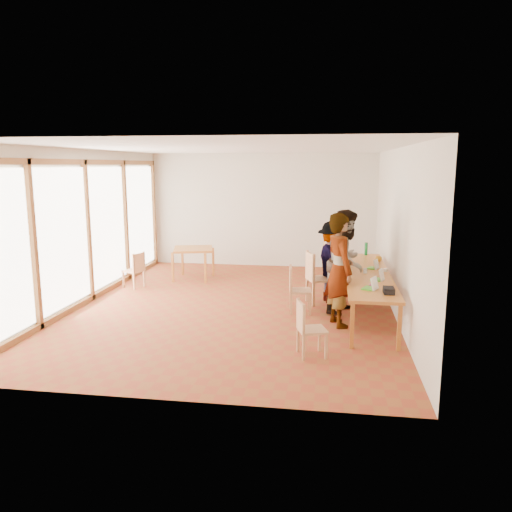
# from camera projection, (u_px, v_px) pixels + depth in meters

# --- Properties ---
(ground) EXTENTS (8.00, 8.00, 0.00)m
(ground) POSITION_uv_depth(u_px,v_px,m) (234.00, 306.00, 9.69)
(ground) COLOR brown
(ground) RESTS_ON ground
(wall_back) EXTENTS (6.00, 0.10, 3.00)m
(wall_back) POSITION_uv_depth(u_px,v_px,m) (262.00, 210.00, 13.31)
(wall_back) COLOR beige
(wall_back) RESTS_ON ground
(wall_front) EXTENTS (6.00, 0.10, 3.00)m
(wall_front) POSITION_uv_depth(u_px,v_px,m) (165.00, 274.00, 5.53)
(wall_front) COLOR beige
(wall_front) RESTS_ON ground
(wall_right) EXTENTS (0.10, 8.00, 3.00)m
(wall_right) POSITION_uv_depth(u_px,v_px,m) (397.00, 232.00, 8.98)
(wall_right) COLOR beige
(wall_right) RESTS_ON ground
(window_wall) EXTENTS (0.10, 8.00, 3.00)m
(window_wall) POSITION_uv_depth(u_px,v_px,m) (87.00, 226.00, 9.85)
(window_wall) COLOR white
(window_wall) RESTS_ON ground
(ceiling) EXTENTS (6.00, 8.00, 0.04)m
(ceiling) POSITION_uv_depth(u_px,v_px,m) (233.00, 147.00, 9.14)
(ceiling) COLOR white
(ceiling) RESTS_ON wall_back
(communal_table) EXTENTS (0.80, 4.00, 0.75)m
(communal_table) POSITION_uv_depth(u_px,v_px,m) (367.00, 275.00, 9.16)
(communal_table) COLOR #B57328
(communal_table) RESTS_ON ground
(side_table) EXTENTS (0.90, 0.90, 0.75)m
(side_table) POSITION_uv_depth(u_px,v_px,m) (193.00, 251.00, 11.85)
(side_table) COLOR #B57328
(side_table) RESTS_ON ground
(chair_near) EXTENTS (0.47, 0.47, 0.43)m
(chair_near) POSITION_uv_depth(u_px,v_px,m) (306.00, 323.00, 7.06)
(chair_near) COLOR tan
(chair_near) RESTS_ON ground
(chair_mid) EXTENTS (0.44, 0.44, 0.46)m
(chair_mid) POSITION_uv_depth(u_px,v_px,m) (295.00, 285.00, 9.17)
(chair_mid) COLOR tan
(chair_mid) RESTS_ON ground
(chair_far) EXTENTS (0.61, 0.61, 0.55)m
(chair_far) POSITION_uv_depth(u_px,v_px,m) (315.00, 272.00, 9.74)
(chair_far) COLOR tan
(chair_far) RESTS_ON ground
(chair_empty) EXTENTS (0.51, 0.51, 0.49)m
(chair_empty) POSITION_uv_depth(u_px,v_px,m) (329.00, 256.00, 11.77)
(chair_empty) COLOR tan
(chair_empty) RESTS_ON ground
(chair_spare) EXTENTS (0.48, 0.48, 0.42)m
(chair_spare) POSITION_uv_depth(u_px,v_px,m) (136.00, 266.00, 11.01)
(chair_spare) COLOR tan
(chair_spare) RESTS_ON ground
(person_near) EXTENTS (0.68, 0.82, 1.92)m
(person_near) POSITION_uv_depth(u_px,v_px,m) (339.00, 270.00, 8.36)
(person_near) COLOR gray
(person_near) RESTS_ON ground
(person_mid) EXTENTS (1.01, 1.12, 1.90)m
(person_mid) POSITION_uv_depth(u_px,v_px,m) (346.00, 261.00, 9.14)
(person_mid) COLOR gray
(person_mid) RESTS_ON ground
(person_far) EXTENTS (0.89, 1.18, 1.62)m
(person_far) POSITION_uv_depth(u_px,v_px,m) (332.00, 262.00, 9.82)
(person_far) COLOR gray
(person_far) RESTS_ON ground
(laptop_near) EXTENTS (0.29, 0.30, 0.21)m
(laptop_near) POSITION_uv_depth(u_px,v_px,m) (372.00, 286.00, 7.90)
(laptop_near) COLOR green
(laptop_near) RESTS_ON communal_table
(laptop_mid) EXTENTS (0.27, 0.28, 0.20)m
(laptop_mid) POSITION_uv_depth(u_px,v_px,m) (379.00, 277.00, 8.52)
(laptop_mid) COLOR green
(laptop_mid) RESTS_ON communal_table
(laptop_far) EXTENTS (0.26, 0.27, 0.18)m
(laptop_far) POSITION_uv_depth(u_px,v_px,m) (374.00, 266.00, 9.47)
(laptop_far) COLOR green
(laptop_far) RESTS_ON communal_table
(yellow_mug) EXTENTS (0.17, 0.17, 0.10)m
(yellow_mug) POSITION_uv_depth(u_px,v_px,m) (378.00, 259.00, 10.18)
(yellow_mug) COLOR orange
(yellow_mug) RESTS_ON communal_table
(green_bottle) EXTENTS (0.07, 0.07, 0.28)m
(green_bottle) POSITION_uv_depth(u_px,v_px,m) (366.00, 249.00, 10.89)
(green_bottle) COLOR #116524
(green_bottle) RESTS_ON communal_table
(clear_glass) EXTENTS (0.07, 0.07, 0.09)m
(clear_glass) POSITION_uv_depth(u_px,v_px,m) (365.00, 271.00, 9.09)
(clear_glass) COLOR silver
(clear_glass) RESTS_ON communal_table
(condiment_cup) EXTENTS (0.08, 0.08, 0.06)m
(condiment_cup) POSITION_uv_depth(u_px,v_px,m) (385.00, 270.00, 9.22)
(condiment_cup) COLOR white
(condiment_cup) RESTS_ON communal_table
(pink_phone) EXTENTS (0.05, 0.10, 0.01)m
(pink_phone) POSITION_uv_depth(u_px,v_px,m) (371.00, 285.00, 8.17)
(pink_phone) COLOR #BA2C78
(pink_phone) RESTS_ON communal_table
(black_pouch) EXTENTS (0.16, 0.26, 0.09)m
(black_pouch) POSITION_uv_depth(u_px,v_px,m) (389.00, 290.00, 7.67)
(black_pouch) COLOR black
(black_pouch) RESTS_ON communal_table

